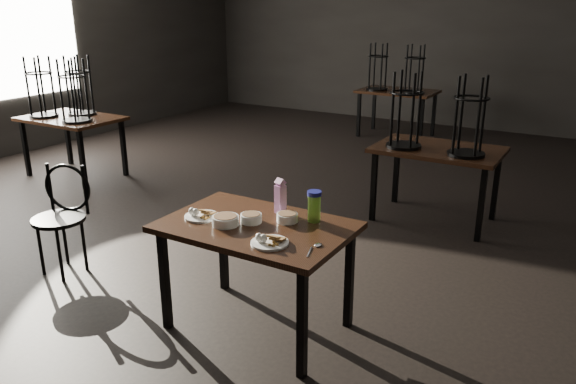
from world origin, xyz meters
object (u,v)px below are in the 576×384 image
Objects in this scene: main_table at (256,235)px; water_bottle at (314,206)px; bentwood_chair at (63,210)px; juice_carton at (280,197)px.

main_table is 0.42m from water_bottle.
bentwood_chair is at bearing -171.93° from water_bottle.
water_bottle reaches higher than main_table.
juice_carton reaches higher than water_bottle.
water_bottle is at bearing -3.42° from juice_carton.
juice_carton reaches higher than bentwood_chair.
main_table is 1.83m from bentwood_chair.
juice_carton is 0.26m from water_bottle.
juice_carton is 0.28× the size of bentwood_chair.
bentwood_chair is at bearing -178.02° from main_table.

